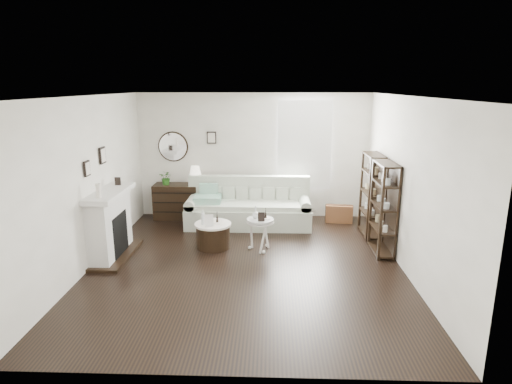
{
  "coord_description": "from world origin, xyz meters",
  "views": [
    {
      "loc": [
        0.39,
        -6.47,
        2.87
      ],
      "look_at": [
        0.13,
        0.8,
        1.03
      ],
      "focal_mm": 30.0,
      "sensor_mm": 36.0,
      "label": 1
    }
  ],
  "objects_px": {
    "sofa": "(249,210)",
    "dresser": "(181,201)",
    "drum_table": "(213,235)",
    "pedestal_table": "(260,222)"
  },
  "relations": [
    {
      "from": "dresser",
      "to": "drum_table",
      "type": "distance_m",
      "value": 1.95
    },
    {
      "from": "sofa",
      "to": "dresser",
      "type": "height_order",
      "value": "sofa"
    },
    {
      "from": "pedestal_table",
      "to": "sofa",
      "type": "bearing_deg",
      "value": 101.21
    },
    {
      "from": "drum_table",
      "to": "pedestal_table",
      "type": "bearing_deg",
      "value": -6.62
    },
    {
      "from": "dresser",
      "to": "drum_table",
      "type": "xyz_separation_m",
      "value": [
        0.93,
        -1.71,
        -0.15
      ]
    },
    {
      "from": "sofa",
      "to": "pedestal_table",
      "type": "bearing_deg",
      "value": -78.79
    },
    {
      "from": "sofa",
      "to": "pedestal_table",
      "type": "height_order",
      "value": "sofa"
    },
    {
      "from": "dresser",
      "to": "pedestal_table",
      "type": "bearing_deg",
      "value": -45.46
    },
    {
      "from": "sofa",
      "to": "drum_table",
      "type": "relative_size",
      "value": 3.9
    },
    {
      "from": "dresser",
      "to": "pedestal_table",
      "type": "xyz_separation_m",
      "value": [
        1.78,
        -1.81,
        0.15
      ]
    }
  ]
}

